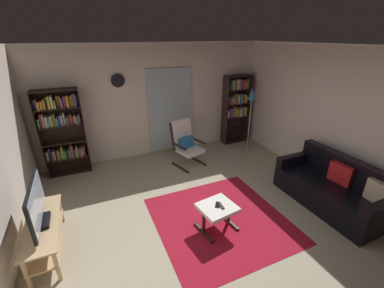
% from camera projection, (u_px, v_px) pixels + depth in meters
% --- Properties ---
extents(ground_plane, '(7.02, 7.02, 0.00)m').
position_uv_depth(ground_plane, '(211.00, 221.00, 4.01)').
color(ground_plane, tan).
extents(wall_back, '(5.60, 0.06, 2.60)m').
position_uv_depth(wall_back, '(155.00, 101.00, 5.91)').
color(wall_back, silver).
rests_on(wall_back, ground).
extents(wall_right, '(0.06, 6.00, 2.60)m').
position_uv_depth(wall_right, '(346.00, 122.00, 4.49)').
color(wall_right, silver).
rests_on(wall_right, ground).
extents(glass_door_panel, '(1.10, 0.01, 2.00)m').
position_uv_depth(glass_door_panel, '(170.00, 111.00, 6.09)').
color(glass_door_panel, silver).
extents(area_rug, '(2.01, 2.04, 0.01)m').
position_uv_depth(area_rug, '(220.00, 219.00, 4.03)').
color(area_rug, maroon).
rests_on(area_rug, ground).
extents(tv_stand, '(0.41, 1.24, 0.48)m').
position_uv_depth(tv_stand, '(45.00, 232.00, 3.35)').
color(tv_stand, tan).
rests_on(tv_stand, ground).
extents(television, '(0.20, 0.98, 0.59)m').
position_uv_depth(television, '(37.00, 205.00, 3.16)').
color(television, black).
rests_on(television, tv_stand).
extents(bookshelf_near_tv, '(0.84, 0.30, 1.80)m').
position_uv_depth(bookshelf_near_tv, '(62.00, 129.00, 5.06)').
color(bookshelf_near_tv, black).
rests_on(bookshelf_near_tv, ground).
extents(bookshelf_near_sofa, '(0.72, 0.30, 1.81)m').
position_uv_depth(bookshelf_near_sofa, '(236.00, 104.00, 6.62)').
color(bookshelf_near_sofa, black).
rests_on(bookshelf_near_sofa, ground).
extents(leather_sofa, '(0.84, 1.79, 0.84)m').
position_uv_depth(leather_sofa, '(333.00, 189.00, 4.30)').
color(leather_sofa, black).
rests_on(leather_sofa, ground).
extents(lounge_armchair, '(0.72, 0.78, 1.02)m').
position_uv_depth(lounge_armchair, '(186.00, 142.00, 5.60)').
color(lounge_armchair, black).
rests_on(lounge_armchair, ground).
extents(ottoman, '(0.58, 0.55, 0.41)m').
position_uv_depth(ottoman, '(217.00, 210.00, 3.73)').
color(ottoman, white).
rests_on(ottoman, ground).
extents(tv_remote, '(0.05, 0.15, 0.02)m').
position_uv_depth(tv_remote, '(221.00, 206.00, 3.69)').
color(tv_remote, black).
rests_on(tv_remote, ottoman).
extents(cell_phone, '(0.14, 0.15, 0.01)m').
position_uv_depth(cell_phone, '(218.00, 205.00, 3.72)').
color(cell_phone, black).
rests_on(cell_phone, ottoman).
extents(floor_lamp_by_shelf, '(0.22, 0.22, 1.60)m').
position_uv_depth(floor_lamp_by_shelf, '(251.00, 100.00, 6.03)').
color(floor_lamp_by_shelf, '#A5A5AD').
rests_on(floor_lamp_by_shelf, ground).
extents(wall_clock, '(0.29, 0.03, 0.29)m').
position_uv_depth(wall_clock, '(118.00, 81.00, 5.33)').
color(wall_clock, silver).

